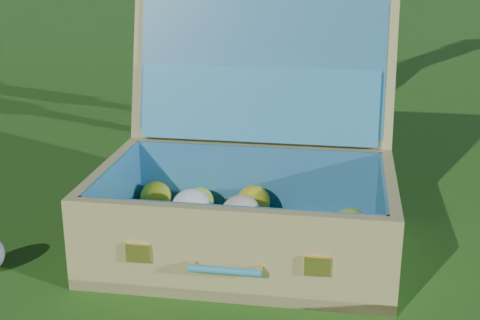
% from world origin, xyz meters
% --- Properties ---
extents(ground, '(60.00, 60.00, 0.00)m').
position_xyz_m(ground, '(0.00, 0.00, 0.00)').
color(ground, '#215114').
rests_on(ground, ground).
extents(suitcase, '(0.77, 0.72, 0.61)m').
position_xyz_m(suitcase, '(0.08, 0.19, 0.17)').
color(suitcase, tan).
rests_on(suitcase, ground).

